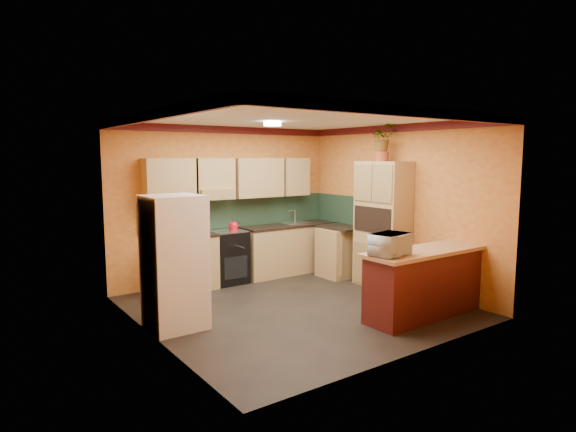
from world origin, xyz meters
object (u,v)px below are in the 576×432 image
object	(u,v)px
stove	(227,257)
breakfast_bar	(424,285)
fridge	(174,262)
microwave	(390,244)
pantry	(382,225)
base_cabinets_back	(258,254)

from	to	relation	value
stove	breakfast_bar	xyz separation A→B (m)	(1.33, -3.13, -0.02)
fridge	microwave	world-z (taller)	fridge
pantry	breakfast_bar	distance (m)	1.68
pantry	microwave	xyz separation A→B (m)	(-1.35, -1.41, 0.02)
pantry	microwave	world-z (taller)	pantry
fridge	pantry	size ratio (longest dim) A/B	0.81
base_cabinets_back	microwave	size ratio (longest dim) A/B	7.14
base_cabinets_back	fridge	bearing A→B (deg)	-144.64
fridge	microwave	xyz separation A→B (m)	(2.25, -1.55, 0.22)
stove	breakfast_bar	world-z (taller)	stove
fridge	pantry	distance (m)	3.61
breakfast_bar	base_cabinets_back	bearing A→B (deg)	102.74
base_cabinets_back	stove	world-z (taller)	stove
stove	microwave	xyz separation A→B (m)	(0.65, -3.13, 0.62)
base_cabinets_back	breakfast_bar	xyz separation A→B (m)	(0.71, -3.13, 0.00)
fridge	breakfast_bar	size ratio (longest dim) A/B	0.94
pantry	stove	bearing A→B (deg)	139.38
fridge	pantry	world-z (taller)	pantry
pantry	microwave	size ratio (longest dim) A/B	4.11
base_cabinets_back	microwave	distance (m)	3.19
base_cabinets_back	fridge	world-z (taller)	fridge
base_cabinets_back	breakfast_bar	world-z (taller)	same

